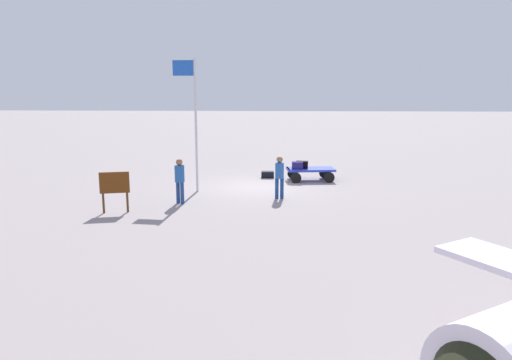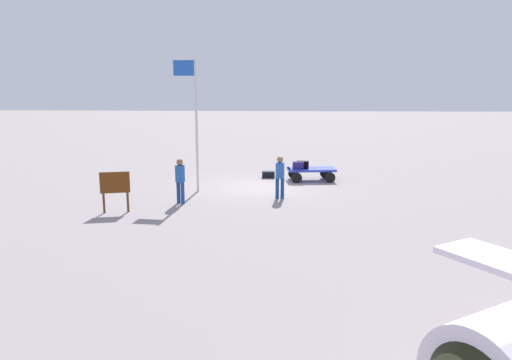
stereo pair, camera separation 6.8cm
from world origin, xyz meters
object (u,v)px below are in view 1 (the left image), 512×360
object	(u,v)px
suitcase_grey	(268,175)
signboard	(115,186)
luggage_cart	(310,171)
worker_lead	(279,174)
suitcase_olive	(302,165)
flagpole	(193,114)
worker_trailing	(180,177)
suitcase_maroon	(297,165)

from	to	relation	value
suitcase_grey	signboard	xyz separation A→B (m)	(5.16, 6.69, 0.79)
luggage_cart	worker_lead	size ratio (longest dim) A/B	1.36
suitcase_olive	flagpole	xyz separation A→B (m)	(4.57, 2.48, 2.48)
luggage_cart	suitcase_olive	world-z (taller)	suitcase_olive
suitcase_grey	signboard	size ratio (longest dim) A/B	0.42
luggage_cart	suitcase_olive	size ratio (longest dim) A/B	3.98
suitcase_olive	worker_trailing	distance (m)	6.64
worker_trailing	signboard	distance (m)	2.44
luggage_cart	suitcase_grey	distance (m)	2.09
suitcase_olive	flagpole	size ratio (longest dim) A/B	0.11
suitcase_olive	suitcase_maroon	size ratio (longest dim) A/B	1.14
suitcase_maroon	worker_lead	distance (m)	3.60
suitcase_olive	suitcase_grey	size ratio (longest dim) A/B	0.95
suitcase_grey	worker_trailing	size ratio (longest dim) A/B	0.35
suitcase_maroon	worker_trailing	world-z (taller)	worker_trailing
suitcase_grey	worker_lead	bearing A→B (deg)	97.19
worker_trailing	signboard	bearing A→B (deg)	35.13
suitcase_grey	worker_trailing	distance (m)	6.22
worker_lead	luggage_cart	bearing A→B (deg)	-111.20
luggage_cart	suitcase_maroon	bearing A→B (deg)	18.13
flagpole	signboard	bearing A→B (deg)	58.27
suitcase_olive	worker_trailing	size ratio (longest dim) A/B	0.34
suitcase_grey	flagpole	world-z (taller)	flagpole
suitcase_maroon	worker_trailing	xyz separation A→B (m)	(4.55, 4.48, 0.26)
luggage_cart	flagpole	world-z (taller)	flagpole
worker_lead	suitcase_grey	bearing A→B (deg)	-82.81
suitcase_maroon	signboard	size ratio (longest dim) A/B	0.35
worker_lead	flagpole	xyz separation A→B (m)	(3.52, -1.15, 2.25)
flagpole	suitcase_olive	bearing A→B (deg)	-151.45
worker_lead	flagpole	distance (m)	4.33
worker_lead	worker_trailing	size ratio (longest dim) A/B	0.99
luggage_cart	signboard	distance (m)	9.39
suitcase_grey	worker_lead	size ratio (longest dim) A/B	0.36
suitcase_maroon	signboard	world-z (taller)	signboard
suitcase_olive	suitcase_maroon	world-z (taller)	suitcase_olive
suitcase_grey	flagpole	bearing A→B (deg)	46.62
luggage_cart	suitcase_grey	size ratio (longest dim) A/B	3.79
suitcase_olive	worker_lead	world-z (taller)	worker_lead
worker_trailing	flagpole	bearing A→B (deg)	-95.25
suitcase_maroon	suitcase_grey	world-z (taller)	suitcase_maroon
luggage_cart	suitcase_maroon	world-z (taller)	suitcase_maroon
suitcase_grey	suitcase_maroon	bearing A→B (deg)	149.60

